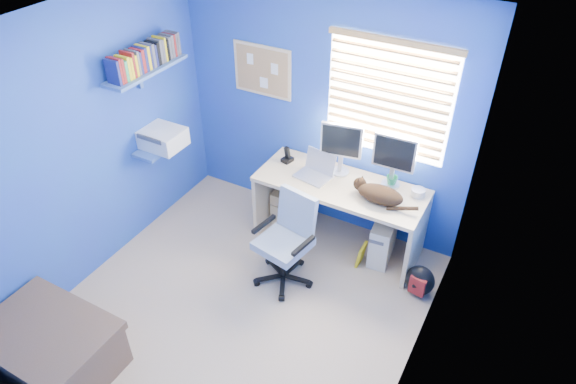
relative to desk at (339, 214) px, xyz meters
The scene contains 23 objects.
floor 1.37m from the desk, 107.46° to the right, with size 3.00×3.20×0.00m, color tan.
ceiling 2.50m from the desk, 107.46° to the right, with size 3.00×3.20×0.00m, color white.
wall_back 1.02m from the desk, 138.85° to the left, with size 3.00×0.01×2.50m, color #273DB5.
wall_front 3.01m from the desk, 97.87° to the right, with size 3.00×0.01×2.50m, color #273DB5.
wall_left 2.44m from the desk, 146.48° to the right, with size 0.01×3.20×2.50m, color #273DB5.
wall_right 1.89m from the desk, 48.63° to the right, with size 0.01×3.20×2.50m, color #273DB5.
desk is the anchor object (origin of this frame).
laptop 0.56m from the desk, behind, with size 0.33×0.26×0.22m, color silver.
monitor_left 0.67m from the desk, 117.30° to the left, with size 0.40×0.12×0.54m, color silver.
monitor_right 0.79m from the desk, 27.00° to the left, with size 0.40×0.12×0.54m, color silver.
phone 0.79m from the desk, behind, with size 0.09×0.11×0.17m, color black.
mug 0.64m from the desk, 26.59° to the left, with size 0.10×0.09×0.10m, color #1A8A4E.
cd_spindle 0.83m from the desk, 14.27° to the left, with size 0.13×0.13×0.07m, color silver.
cat 0.62m from the desk, 10.44° to the right, with size 0.43×0.22×0.15m, color black.
tower_pc 0.50m from the desk, ahead, with size 0.19×0.44×0.45m, color beige.
drawer_boxes 0.60m from the desk, behind, with size 0.35×0.28×0.41m, color tan.
yellow_book 0.46m from the desk, 27.92° to the right, with size 0.03×0.17×0.24m, color yellow.
backpack 1.01m from the desk, 16.24° to the right, with size 0.27×0.20×0.32m, color black.
bed_corner 2.79m from the desk, 118.78° to the right, with size 0.96×0.68×0.46m, color brown.
office_chair 0.72m from the desk, 107.50° to the right, with size 0.61×0.61×0.91m.
window_blinds 1.25m from the desk, 50.84° to the left, with size 1.15×0.05×1.10m.
corkboard 1.61m from the desk, 162.71° to the left, with size 0.64×0.02×0.52m.
wall_shelves 2.11m from the desk, 163.89° to the right, with size 0.42×0.90×1.05m.
Camera 1 is at (1.87, -2.48, 3.60)m, focal length 32.00 mm.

